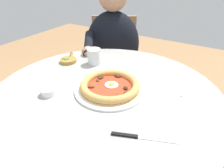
% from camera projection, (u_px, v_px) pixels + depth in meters
% --- Properties ---
extents(dining_table, '(1.01, 1.01, 0.74)m').
position_uv_depth(dining_table, '(106.00, 115.00, 0.93)').
color(dining_table, '#999993').
rests_on(dining_table, ground).
extents(pizza_on_plate, '(0.31, 0.31, 0.04)m').
position_uv_depth(pizza_on_plate, '(110.00, 86.00, 0.85)').
color(pizza_on_plate, white).
rests_on(pizza_on_plate, dining_table).
extents(water_glass, '(0.07, 0.07, 0.09)m').
position_uv_depth(water_glass, '(94.00, 57.00, 1.07)').
color(water_glass, silver).
rests_on(water_glass, dining_table).
extents(steak_knife, '(0.09, 0.21, 0.01)m').
position_uv_depth(steak_knife, '(134.00, 136.00, 0.62)').
color(steak_knife, silver).
rests_on(steak_knife, dining_table).
extents(ramekin_capers, '(0.06, 0.06, 0.03)m').
position_uv_depth(ramekin_capers, '(48.00, 91.00, 0.82)').
color(ramekin_capers, white).
rests_on(ramekin_capers, dining_table).
extents(olive_pan, '(0.11, 0.09, 0.04)m').
position_uv_depth(olive_pan, '(68.00, 60.00, 1.10)').
color(olive_pan, olive).
rests_on(olive_pan, dining_table).
extents(fork_utensil, '(0.18, 0.06, 0.00)m').
position_uv_depth(fork_utensil, '(192.00, 88.00, 0.87)').
color(fork_utensil, '#BCBCC1').
rests_on(fork_utensil, dining_table).
extents(diner_person, '(0.59, 0.45, 1.13)m').
position_uv_depth(diner_person, '(113.00, 66.00, 1.57)').
color(diner_person, '#282833').
rests_on(diner_person, ground).
extents(cafe_chair_diner, '(0.56, 0.56, 0.86)m').
position_uv_depth(cafe_chair_diner, '(113.00, 58.00, 1.69)').
color(cafe_chair_diner, '#957050').
rests_on(cafe_chair_diner, ground).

